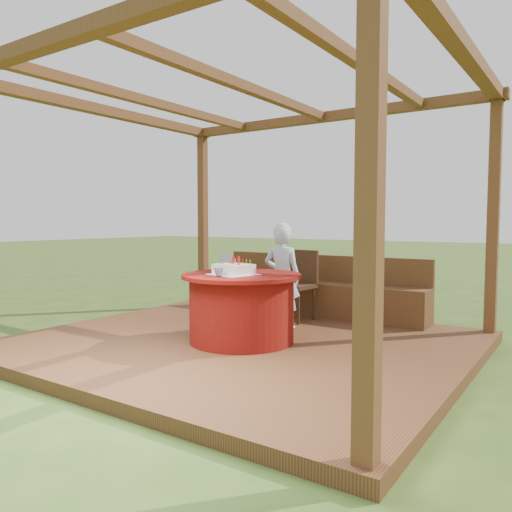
{
  "coord_description": "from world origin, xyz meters",
  "views": [
    {
      "loc": [
        3.07,
        -4.29,
        1.38
      ],
      "look_at": [
        0.0,
        0.25,
        1.0
      ],
      "focal_mm": 35.0,
      "sensor_mm": 36.0,
      "label": 1
    }
  ],
  "objects_px": {
    "gift_bag": "(226,262)",
    "drinking_glass": "(219,272)",
    "bench": "(317,295)",
    "birthday_cake": "(234,269)",
    "elderly_woman": "(282,275)",
    "table": "(242,307)",
    "chair": "(298,281)"
  },
  "relations": [
    {
      "from": "gift_bag",
      "to": "drinking_glass",
      "type": "xyz_separation_m",
      "value": [
        0.26,
        -0.47,
        -0.05
      ]
    },
    {
      "from": "bench",
      "to": "drinking_glass",
      "type": "distance_m",
      "value": 2.19
    },
    {
      "from": "bench",
      "to": "birthday_cake",
      "type": "height_order",
      "value": "birthday_cake"
    },
    {
      "from": "elderly_woman",
      "to": "birthday_cake",
      "type": "height_order",
      "value": "elderly_woman"
    },
    {
      "from": "table",
      "to": "gift_bag",
      "type": "distance_m",
      "value": 0.56
    },
    {
      "from": "birthday_cake",
      "to": "drinking_glass",
      "type": "relative_size",
      "value": 5.39
    },
    {
      "from": "table",
      "to": "elderly_woman",
      "type": "bearing_deg",
      "value": 90.97
    },
    {
      "from": "table",
      "to": "elderly_woman",
      "type": "distance_m",
      "value": 0.88
    },
    {
      "from": "bench",
      "to": "table",
      "type": "height_order",
      "value": "bench"
    },
    {
      "from": "table",
      "to": "drinking_glass",
      "type": "distance_m",
      "value": 0.51
    },
    {
      "from": "table",
      "to": "gift_bag",
      "type": "xyz_separation_m",
      "value": [
        -0.31,
        0.14,
        0.45
      ]
    },
    {
      "from": "birthday_cake",
      "to": "drinking_glass",
      "type": "height_order",
      "value": "birthday_cake"
    },
    {
      "from": "bench",
      "to": "elderly_woman",
      "type": "distance_m",
      "value": 1.03
    },
    {
      "from": "elderly_woman",
      "to": "gift_bag",
      "type": "xyz_separation_m",
      "value": [
        -0.29,
        -0.7,
        0.18
      ]
    },
    {
      "from": "elderly_woman",
      "to": "birthday_cake",
      "type": "relative_size",
      "value": 2.55
    },
    {
      "from": "chair",
      "to": "drinking_glass",
      "type": "height_order",
      "value": "chair"
    },
    {
      "from": "chair",
      "to": "gift_bag",
      "type": "distance_m",
      "value": 1.28
    },
    {
      "from": "elderly_woman",
      "to": "birthday_cake",
      "type": "distance_m",
      "value": 0.96
    },
    {
      "from": "chair",
      "to": "birthday_cake",
      "type": "bearing_deg",
      "value": -87.22
    },
    {
      "from": "table",
      "to": "drinking_glass",
      "type": "xyz_separation_m",
      "value": [
        -0.04,
        -0.33,
        0.39
      ]
    },
    {
      "from": "bench",
      "to": "chair",
      "type": "distance_m",
      "value": 0.51
    },
    {
      "from": "table",
      "to": "birthday_cake",
      "type": "xyz_separation_m",
      "value": [
        -0.02,
        -0.11,
        0.41
      ]
    },
    {
      "from": "bench",
      "to": "gift_bag",
      "type": "xyz_separation_m",
      "value": [
        -0.26,
        -1.67,
        0.55
      ]
    },
    {
      "from": "elderly_woman",
      "to": "drinking_glass",
      "type": "distance_m",
      "value": 1.18
    },
    {
      "from": "bench",
      "to": "chair",
      "type": "height_order",
      "value": "chair"
    },
    {
      "from": "elderly_woman",
      "to": "bench",
      "type": "bearing_deg",
      "value": 92.04
    },
    {
      "from": "bench",
      "to": "table",
      "type": "xyz_separation_m",
      "value": [
        0.05,
        -1.81,
        0.1
      ]
    },
    {
      "from": "bench",
      "to": "elderly_woman",
      "type": "relative_size",
      "value": 2.41
    },
    {
      "from": "bench",
      "to": "elderly_woman",
      "type": "bearing_deg",
      "value": -87.96
    },
    {
      "from": "table",
      "to": "elderly_woman",
      "type": "relative_size",
      "value": 1.0
    },
    {
      "from": "drinking_glass",
      "to": "birthday_cake",
      "type": "bearing_deg",
      "value": 84.53
    },
    {
      "from": "chair",
      "to": "drinking_glass",
      "type": "relative_size",
      "value": 9.84
    }
  ]
}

